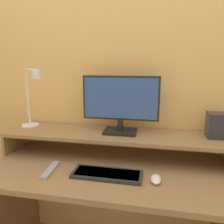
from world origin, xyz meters
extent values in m
cube|color=#E5AD60|center=(0.00, 0.68, 1.25)|extent=(6.00, 0.05, 2.50)
cube|color=olive|center=(0.00, 0.32, 0.74)|extent=(1.40, 0.65, 0.03)
cube|color=olive|center=(-0.68, 0.32, 0.36)|extent=(0.03, 0.65, 0.72)
cube|color=olive|center=(-0.69, 0.49, 0.82)|extent=(0.02, 0.31, 0.13)
cube|color=olive|center=(0.00, 0.49, 0.89)|extent=(1.40, 0.31, 0.02)
cube|color=black|center=(0.04, 0.51, 0.91)|extent=(0.21, 0.15, 0.02)
cylinder|color=black|center=(0.04, 0.51, 0.96)|extent=(0.04, 0.04, 0.08)
cube|color=black|center=(0.04, 0.51, 1.13)|extent=(0.48, 0.02, 0.28)
cube|color=#2D4C8C|center=(0.04, 0.50, 1.13)|extent=(0.45, 0.01, 0.25)
cylinder|color=silver|center=(-0.61, 0.53, 0.91)|extent=(0.12, 0.12, 0.01)
cylinder|color=silver|center=(-0.61, 0.53, 1.10)|extent=(0.01, 0.01, 0.38)
cylinder|color=silver|center=(-0.54, 0.47, 1.30)|extent=(0.16, 0.14, 0.01)
cylinder|color=silver|center=(-0.46, 0.41, 1.27)|extent=(0.05, 0.05, 0.05)
cube|color=#28282D|center=(0.61, 0.53, 0.98)|extent=(0.11, 0.11, 0.15)
cube|color=#282828|center=(0.01, 0.22, 0.76)|extent=(0.37, 0.14, 0.02)
cube|color=black|center=(0.01, 0.22, 0.76)|extent=(0.34, 0.11, 0.01)
ellipsoid|color=white|center=(0.27, 0.21, 0.77)|extent=(0.05, 0.09, 0.03)
cube|color=#99999E|center=(-0.30, 0.21, 0.76)|extent=(0.05, 0.20, 0.02)
camera|label=1|loc=(0.25, -0.81, 1.33)|focal=35.00mm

